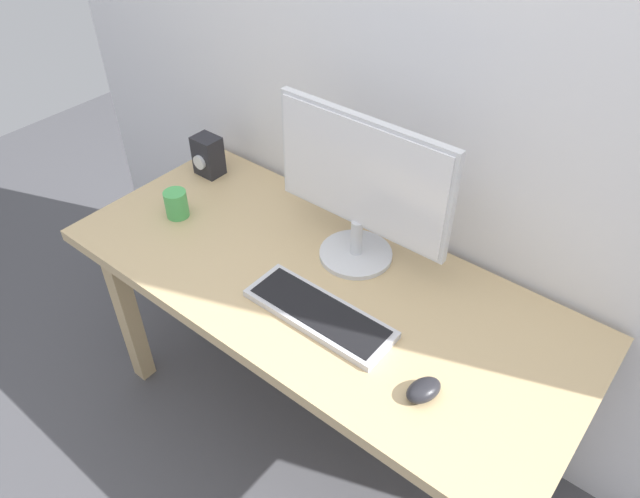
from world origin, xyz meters
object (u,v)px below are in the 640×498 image
desk (318,301)px  mouse (424,390)px  monitor (361,186)px  coffee_mug (176,204)px  audio_controller (208,156)px  keyboard_primary (319,313)px

desk → mouse: bearing=-19.5°
monitor → coffee_mug: 0.66m
monitor → coffee_mug: monitor is taller
coffee_mug → audio_controller: bearing=113.9°
monitor → audio_controller: (-0.70, 0.03, -0.18)m
desk → audio_controller: (-0.67, 0.20, 0.17)m
keyboard_primary → mouse: 0.36m
keyboard_primary → desk: bearing=130.1°
desk → keyboard_primary: size_ratio=3.65×
keyboard_primary → mouse: bearing=-7.5°
keyboard_primary → audio_controller: (-0.77, 0.31, 0.06)m
desk → mouse: (0.45, -0.16, 0.11)m
monitor → mouse: monitor is taller
desk → monitor: size_ratio=2.81×
mouse → audio_controller: (-1.13, 0.36, 0.05)m
mouse → audio_controller: audio_controller is taller
monitor → coffee_mug: (-0.59, -0.21, -0.21)m
monitor → keyboard_primary: bearing=-75.4°
audio_controller → monitor: bearing=-2.8°
keyboard_primary → monitor: bearing=104.6°
keyboard_primary → coffee_mug: coffee_mug is taller
monitor → coffee_mug: size_ratio=6.05×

